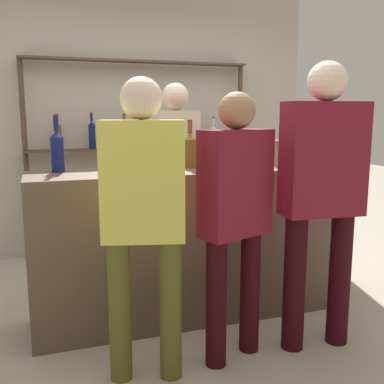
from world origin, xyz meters
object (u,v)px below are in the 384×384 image
Objects in this scene: ice_bucket at (286,153)px; customer_right at (322,186)px; wine_glass at (296,148)px; counter_bottle_2 at (190,150)px; counter_bottle_1 at (57,150)px; customer_center at (235,208)px; customer_left at (143,209)px; counter_bottle_0 at (147,151)px; server_behind_counter at (176,165)px.

customer_right is at bearing -99.88° from ice_bucket.
ice_bucket is at bearing -137.05° from wine_glass.
counter_bottle_1 is at bearing 177.17° from counter_bottle_2.
wine_glass is at bearing -67.82° from customer_center.
counter_bottle_2 is 0.21× the size of customer_left.
customer_right is (0.92, -0.64, -0.18)m from counter_bottle_0.
customer_right is (0.51, -1.36, 0.00)m from server_behind_counter.
customer_right is at bearing -110.76° from wine_glass.
counter_bottle_2 is at bearing 166.07° from ice_bucket.
counter_bottle_0 is 1.14m from customer_right.
ice_bucket is 0.12× the size of customer_center.
wine_glass is at bearing -15.76° from customer_right.
counter_bottle_2 reaches higher than ice_bucket.
counter_bottle_1 is at bearing 161.58° from counter_bottle_0.
wine_glass is at bearing -45.08° from customer_left.
counter_bottle_0 is 0.21× the size of server_behind_counter.
counter_bottle_2 is at bearing 22.30° from counter_bottle_0.
counter_bottle_2 is 0.20× the size of server_behind_counter.
counter_bottle_1 reaches higher than counter_bottle_2.
customer_left reaches higher than ice_bucket.
counter_bottle_1 is 1.71m from customer_right.
customer_left is at bearing -35.65° from server_behind_counter.
customer_right reaches higher than counter_bottle_1.
counter_bottle_1 is 0.91m from counter_bottle_2.
counter_bottle_0 is at bearing 59.94° from customer_right.
counter_bottle_2 is at bearing -179.11° from wine_glass.
counter_bottle_1 is 1.26m from customer_center.
customer_center reaches higher than counter_bottle_0.
customer_center is 0.92× the size of server_behind_counter.
customer_center is at bearing -40.75° from counter_bottle_1.
ice_bucket is at bearing -7.65° from counter_bottle_1.
counter_bottle_1 is at bearing 39.67° from customer_left.
wine_glass is 0.27m from ice_bucket.
customer_left is (-0.59, -1.37, -0.06)m from server_behind_counter.
ice_bucket is at bearing -1.46° from counter_bottle_0.
customer_center is at bearing -71.02° from customer_left.
customer_left reaches higher than counter_bottle_0.
server_behind_counter is at bearing 28.52° from counter_bottle_1.
counter_bottle_0 is at bearing -0.16° from customer_left.
counter_bottle_1 is at bearing -73.91° from server_behind_counter.
customer_center is (-0.66, -0.59, -0.24)m from ice_bucket.
customer_left reaches higher than wine_glass.
counter_bottle_0 is at bearing -157.70° from counter_bottle_2.
customer_center reaches higher than counter_bottle_2.
wine_glass is 0.09× the size of server_behind_counter.
counter_bottle_0 is 0.92× the size of counter_bottle_1.
customer_center is at bearing -14.38° from server_behind_counter.
counter_bottle_0 is 0.77m from customer_center.
counter_bottle_2 is 2.15× the size of wine_glass.
counter_bottle_2 is at bearing -18.30° from customer_center.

